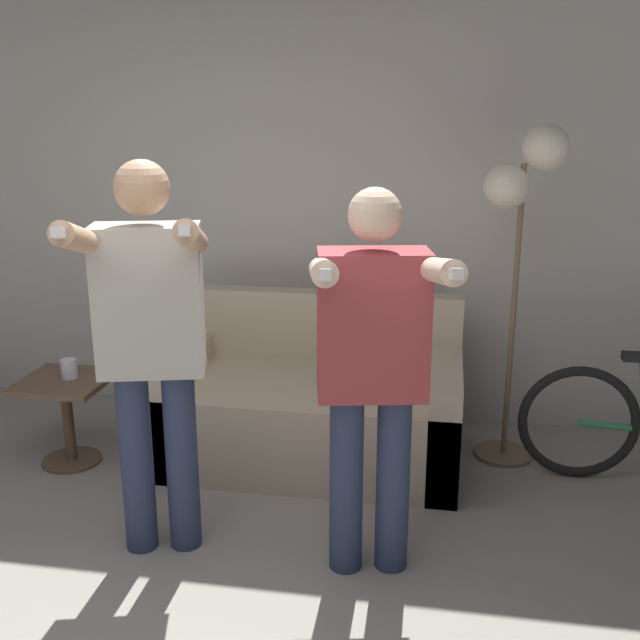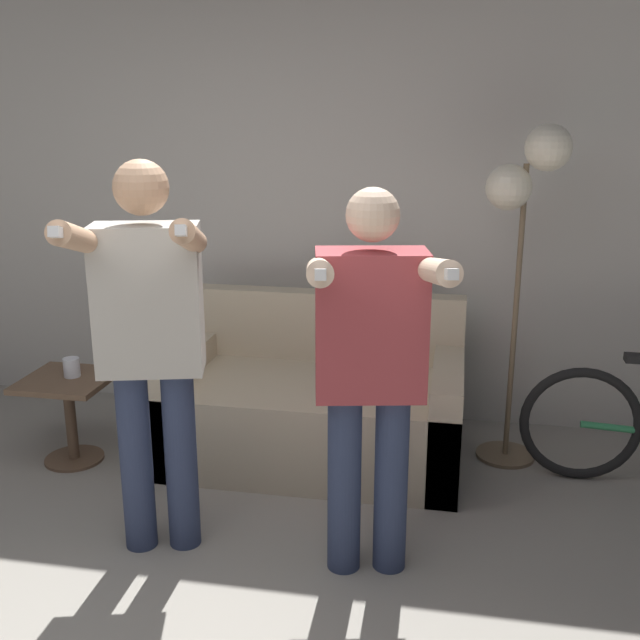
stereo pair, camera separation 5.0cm
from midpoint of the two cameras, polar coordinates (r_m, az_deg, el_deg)
The scene contains 8 objects.
wall_back at distance 4.65m, azimuth -2.37°, elevation 8.51°, with size 10.00×0.05×2.60m.
couch at distance 4.19m, azimuth -0.12°, elevation -6.69°, with size 1.61×0.90×0.87m.
person_left at distance 3.16m, azimuth -12.40°, elevation -1.08°, with size 0.61×0.75×1.70m.
person_right at distance 2.95m, azimuth 4.35°, elevation -3.18°, with size 0.59×0.74×1.61m.
cat at distance 4.27m, azimuth 4.62°, elevation 2.97°, with size 0.42×0.14×0.17m.
floor_lamp at distance 4.02m, azimuth 15.77°, elevation 8.98°, with size 0.42×0.32×1.82m.
side_table at distance 4.32m, azimuth -18.27°, elevation -5.89°, with size 0.46×0.46×0.49m.
cup at distance 4.27m, azimuth -18.08°, elevation -3.45°, with size 0.09×0.09×0.10m.
Camera 2 is at (1.07, -1.90, 1.90)m, focal length 42.00 mm.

